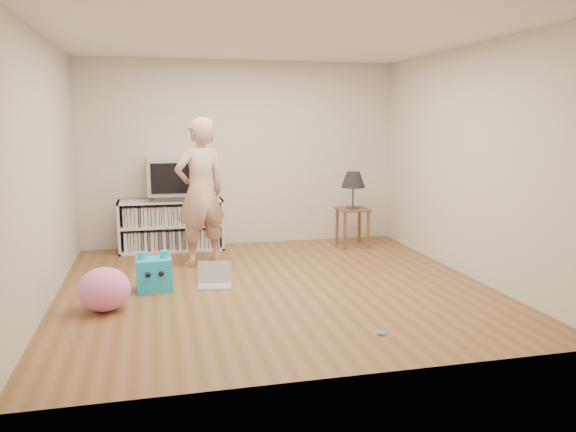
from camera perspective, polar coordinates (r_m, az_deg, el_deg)
The scene contains 13 objects.
ground at distance 6.11m, azimuth -1.38°, elevation -7.12°, with size 4.50×4.50×0.00m, color brown.
walls at distance 5.87m, azimuth -1.43°, elevation 5.13°, with size 4.52×4.52×2.60m.
ceiling at distance 5.91m, azimuth -1.48°, elevation 17.80°, with size 4.50×4.50×0.01m, color white.
media_unit at distance 7.89m, azimuth -11.76°, elevation -0.89°, with size 1.40×0.45×0.70m.
dvd_deck at distance 7.81m, azimuth -11.86°, elevation 1.87°, with size 0.45×0.35×0.07m, color gray.
crt_tv at distance 7.78m, azimuth -11.93°, elevation 3.94°, with size 0.60×0.53×0.50m.
side_table at distance 7.96m, azimuth 6.57°, elevation -0.17°, with size 0.42×0.42×0.55m.
table_lamp at distance 7.89m, azimuth 6.64°, elevation 3.59°, with size 0.34×0.34×0.52m.
person at distance 6.93m, azimuth -8.90°, elevation 2.41°, with size 0.66×0.43×1.81m, color #CE9F8C.
laptop at distance 6.16m, azimuth -7.46°, elevation -6.37°, with size 0.41×0.34×0.25m.
playing_cards at distance 4.85m, azimuth 9.45°, elevation -11.65°, with size 0.07×0.09×0.02m, color #486DC1.
plush_blue at distance 6.08m, azimuth -13.45°, elevation -5.73°, with size 0.38×0.33×0.42m.
plush_pink at distance 5.56m, azimuth -18.18°, elevation -7.09°, with size 0.48×0.48×0.41m, color pink.
Camera 1 is at (-1.21, -5.72, 1.75)m, focal length 35.00 mm.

